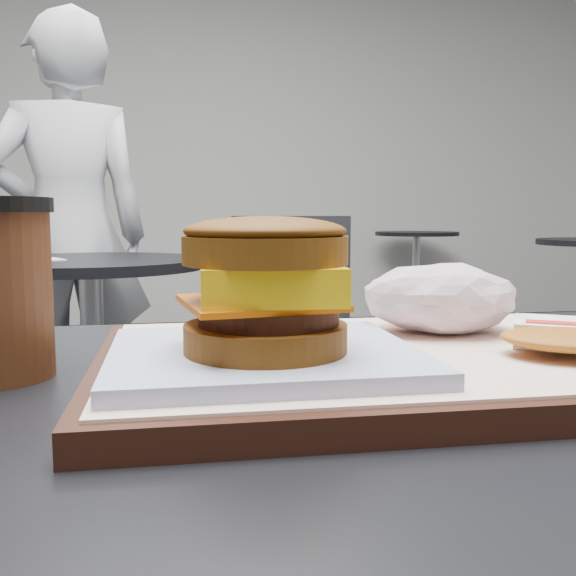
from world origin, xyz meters
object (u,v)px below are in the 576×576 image
Objects in this scene: patron at (70,236)px; neighbor_table at (92,323)px; crumpled_wrapper at (440,298)px; serving_tray at (373,362)px; breakfast_sandwich at (266,303)px; hash_brown at (576,337)px; neighbor_chair at (255,326)px.

neighbor_table is at bearing 93.07° from patron.
crumpled_wrapper is at bearing -73.08° from neighbor_table.
neighbor_table is 0.56m from patron.
breakfast_sandwich reaches higher than serving_tray.
neighbor_chair is at bearing 90.52° from hash_brown.
neighbor_table is at bearing 106.92° from crumpled_wrapper.
neighbor_chair is (0.52, 0.09, -0.04)m from neighbor_table.
breakfast_sandwich is at bearing -96.57° from neighbor_chair.
neighbor_table is at bearing -170.27° from neighbor_chair.
neighbor_chair is at bearing 83.43° from breakfast_sandwich.
patron is (-0.13, 0.48, 0.26)m from neighbor_table.
serving_tray is 0.43× the size of neighbor_chair.
neighbor_table is at bearing 108.00° from hash_brown.
serving_tray is at bearing 92.06° from patron.
serving_tray is at bearing -93.99° from neighbor_chair.
neighbor_chair is at bearing 136.70° from patron.
serving_tray is 1.98× the size of breakfast_sandwich.
neighbor_table is at bearing 103.96° from serving_tray.
neighbor_chair reaches higher than serving_tray.
hash_brown is at bearing -14.24° from serving_tray.
neighbor_chair reaches higher than neighbor_table.
patron is at bearing 104.26° from serving_tray.
patron is (-0.66, 2.11, 0.01)m from hash_brown.
breakfast_sandwich is at bearing -178.59° from hash_brown.
crumpled_wrapper is 0.08× the size of patron.
neighbor_chair is (0.12, 1.69, -0.27)m from serving_tray.
crumpled_wrapper is at bearing 31.31° from breakfast_sandwich.
neighbor_chair is at bearing 9.73° from neighbor_table.
breakfast_sandwich is at bearing -154.31° from serving_tray.
crumpled_wrapper is at bearing 36.92° from serving_tray.
neighbor_table is at bearing 100.93° from breakfast_sandwich.
hash_brown is 1.09× the size of crumpled_wrapper.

